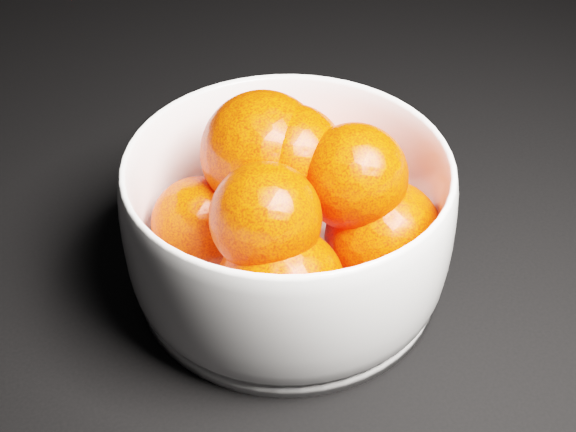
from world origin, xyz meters
name	(u,v)px	position (x,y,z in m)	size (l,w,h in m)	color
bowl	(288,222)	(0.25, -0.25, 0.05)	(0.19, 0.19, 0.09)	white
orange_pile	(296,204)	(0.25, -0.25, 0.06)	(0.16, 0.16, 0.11)	#FF2A01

